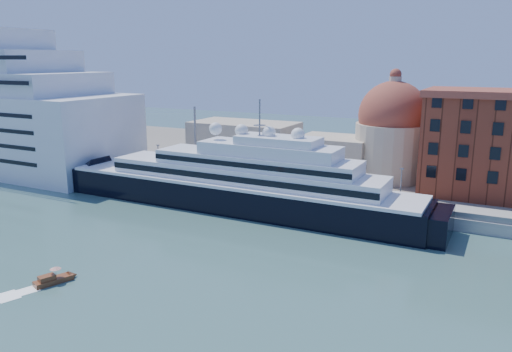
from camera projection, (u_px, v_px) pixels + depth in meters
The scene contains 9 objects.
ground at pixel (187, 245), 87.03m from camera, with size 400.00×400.00×0.00m, color #39635F.
quay at pixel (271, 193), 116.19m from camera, with size 180.00×10.00×2.50m, color gray.
land at pixel (329, 162), 151.74m from camera, with size 260.00×72.00×2.00m, color slate.
quay_fence at pixel (262, 189), 111.87m from camera, with size 180.00×0.10×1.20m, color slate.
superyacht at pixel (223, 185), 108.63m from camera, with size 92.93×12.88×27.77m.
service_barge at pixel (121, 191), 120.39m from camera, with size 10.81×5.73×2.32m.
water_taxi at pixel (52, 279), 71.96m from camera, with size 3.54×5.65×2.55m.
church at pixel (331, 140), 131.67m from camera, with size 66.00×18.00×25.50m.
lamp_posts at pixel (220, 153), 118.36m from camera, with size 120.80×2.40×18.00m.
Camera 1 is at (48.24, -67.37, 31.62)m, focal length 35.00 mm.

